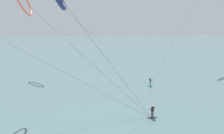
# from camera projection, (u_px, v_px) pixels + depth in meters

# --- Properties ---
(sea_water) EXTENTS (400.00, 200.00, 0.08)m
(sea_water) POSITION_uv_depth(u_px,v_px,m) (80.00, 46.00, 107.61)
(sea_water) COLOR slate
(sea_water) RESTS_ON ground
(surfer_emerald) EXTENTS (1.40, 0.71, 1.70)m
(surfer_emerald) POSITION_uv_depth(u_px,v_px,m) (150.00, 82.00, 36.14)
(surfer_emerald) COLOR #199351
(surfer_emerald) RESTS_ON ground
(surfer_charcoal) EXTENTS (1.40, 0.71, 1.70)m
(surfer_charcoal) POSITION_uv_depth(u_px,v_px,m) (152.00, 112.00, 23.75)
(surfer_charcoal) COLOR black
(surfer_charcoal) RESTS_ON ground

